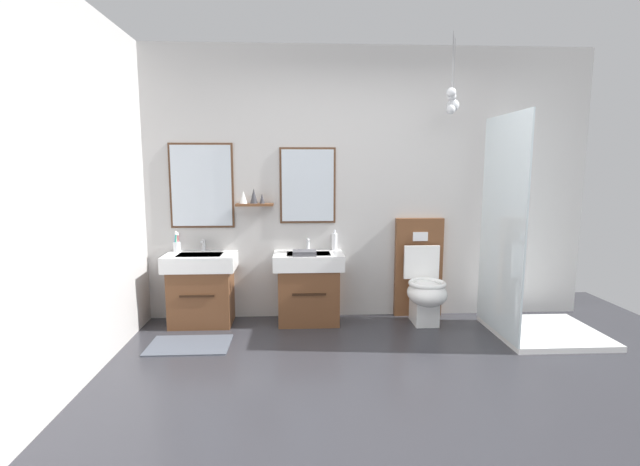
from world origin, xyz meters
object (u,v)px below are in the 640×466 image
soap_dispenser (334,241)px  folded_hand_towel (304,253)px  vanity_sink_left (202,287)px  vanity_sink_right (309,286)px  shower_tray (528,290)px  toilet (423,283)px  toothbrush_cup (177,246)px

soap_dispenser → folded_hand_towel: (-0.30, -0.27, -0.07)m
vanity_sink_left → folded_hand_towel: 1.05m
vanity_sink_left → folded_hand_towel: bearing=-6.8°
vanity_sink_right → soap_dispenser: soap_dispenser is taller
folded_hand_towel → shower_tray: 2.04m
toilet → toothbrush_cup: toilet is taller
vanity_sink_left → shower_tray: 3.01m
shower_tray → vanity_sink_right: bearing=166.3°
vanity_sink_left → toothbrush_cup: bearing=151.2°
toothbrush_cup → folded_hand_towel: toothbrush_cup is taller
folded_hand_towel → shower_tray: bearing=-10.2°
vanity_sink_left → toothbrush_cup: 0.48m
toilet → soap_dispenser: toilet is taller
vanity_sink_left → toothbrush_cup: (-0.25, 0.14, 0.38)m
soap_dispenser → folded_hand_towel: bearing=-138.6°
vanity_sink_left → soap_dispenser: bearing=6.6°
vanity_sink_right → toothbrush_cup: (-1.28, 0.14, 0.38)m
shower_tray → soap_dispenser: bearing=159.6°
vanity_sink_left → soap_dispenser: (1.29, 0.15, 0.41)m
folded_hand_towel → shower_tray: (1.98, -0.36, -0.29)m
toilet → toothbrush_cup: bearing=176.2°
toilet → vanity_sink_left: bearing=179.4°
toilet → toothbrush_cup: size_ratio=4.92×
soap_dispenser → shower_tray: (1.68, -0.62, -0.36)m
vanity_sink_left → soap_dispenser: size_ratio=3.38×
toothbrush_cup → shower_tray: size_ratio=0.10×
vanity_sink_left → toilet: (2.15, -0.02, 0.02)m
soap_dispenser → folded_hand_towel: size_ratio=0.92×
toilet → shower_tray: size_ratio=0.51×
folded_hand_towel → vanity_sink_right: bearing=71.3°
vanity_sink_left → shower_tray: bearing=-9.1°
shower_tray → toothbrush_cup: bearing=169.2°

